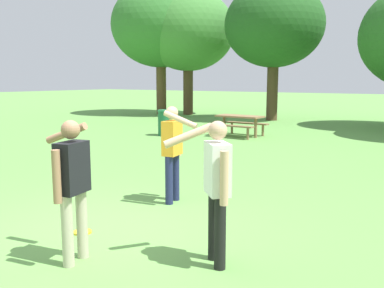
{
  "coord_description": "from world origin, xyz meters",
  "views": [
    {
      "loc": [
        4.15,
        -3.9,
        2.09
      ],
      "look_at": [
        0.21,
        1.95,
        1.0
      ],
      "focal_mm": 39.49,
      "sensor_mm": 36.0,
      "label": 1
    }
  ],
  "objects": [
    {
      "name": "tree_far_right",
      "position": [
        -4.5,
        16.29,
        4.73
      ],
      "size": [
        4.93,
        4.93,
        6.85
      ],
      "color": "#4C3823",
      "rests_on": "ground"
    },
    {
      "name": "person_catcher",
      "position": [
        -0.02,
        1.73,
        0.96
      ],
      "size": [
        0.75,
        0.6,
        1.64
      ],
      "color": "#1E234C",
      "rests_on": "ground"
    },
    {
      "name": "ground_plane",
      "position": [
        0.0,
        0.0,
        0.0
      ],
      "size": [
        120.0,
        120.0,
        0.0
      ],
      "primitive_type": "plane",
      "color": "#609947"
    },
    {
      "name": "tree_broad_center",
      "position": [
        -10.07,
        16.84,
        4.84
      ],
      "size": [
        5.43,
        5.43,
        7.17
      ],
      "color": "#4C3823",
      "rests_on": "ground"
    },
    {
      "name": "trash_can_further_along",
      "position": [
        -5.39,
        8.53,
        0.48
      ],
      "size": [
        0.59,
        0.59,
        0.96
      ],
      "color": "#1E663D",
      "rests_on": "ground"
    },
    {
      "name": "person_bystander",
      "position": [
        1.83,
        0.03,
        0.96
      ],
      "size": [
        0.84,
        0.48,
        1.64
      ],
      "color": "black",
      "rests_on": "ground"
    },
    {
      "name": "frisbee",
      "position": [
        -0.19,
        -0.15,
        0.01
      ],
      "size": [
        0.25,
        0.25,
        0.03
      ],
      "primitive_type": "cylinder",
      "color": "yellow",
      "rests_on": "ground"
    },
    {
      "name": "tree_tall_left",
      "position": [
        -11.68,
        16.33,
        5.21
      ],
      "size": [
        5.81,
        5.81,
        7.71
      ],
      "color": "brown",
      "rests_on": "ground"
    },
    {
      "name": "person_thrower",
      "position": [
        0.45,
        -0.82,
        0.96
      ],
      "size": [
        0.75,
        0.6,
        1.64
      ],
      "color": "#B7AD93",
      "rests_on": "ground"
    },
    {
      "name": "picnic_table_far",
      "position": [
        -3.0,
        9.87,
        0.56
      ],
      "size": [
        1.75,
        1.48,
        0.77
      ],
      "color": "olive",
      "rests_on": "ground"
    }
  ]
}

